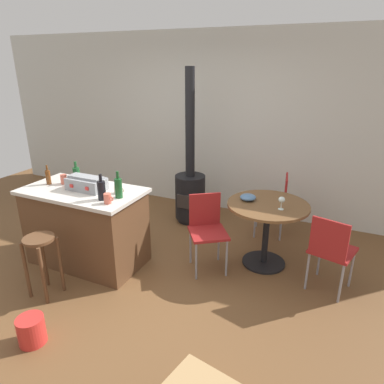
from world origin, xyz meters
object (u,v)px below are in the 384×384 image
folding_chair_left (331,249)px  toolbox (87,183)px  wine_glass (282,200)px  cup_0 (108,198)px  bottle_0 (77,175)px  plastic_bucket (31,330)px  folding_chair_far (207,226)px  cup_2 (118,190)px  folding_chair_near (276,200)px  dining_table (267,219)px  wood_stove (190,187)px  wooden_stool (41,255)px  kitchen_island (86,226)px  cup_1 (64,179)px  bottle_2 (102,190)px  serving_bowl (248,197)px  bottle_1 (118,188)px  bottle_3 (48,177)px

folding_chair_left → toolbox: 2.67m
wine_glass → cup_0: bearing=-149.2°
bottle_0 → plastic_bucket: bearing=-65.6°
folding_chair_far → bottle_0: (-1.51, -0.33, 0.50)m
wine_glass → bottle_0: bearing=-165.9°
cup_2 → plastic_bucket: bearing=-90.4°
folding_chair_near → bottle_0: bottle_0 is taller
dining_table → wood_stove: wood_stove is taller
cup_0 → plastic_bucket: cup_0 is taller
wooden_stool → plastic_bucket: wooden_stool is taller
bottle_0 → kitchen_island: bearing=-37.8°
folding_chair_left → cup_0: (-2.11, -0.76, 0.46)m
folding_chair_left → cup_1: size_ratio=7.74×
kitchen_island → toolbox: toolbox is taller
bottle_2 → cup_2: bearing=79.7°
wooden_stool → dining_table: dining_table is taller
folding_chair_near → cup_2: size_ratio=7.09×
dining_table → folding_chair_near: (-0.07, 0.80, -0.08)m
serving_bowl → plastic_bucket: (-1.24, -2.07, -0.68)m
wooden_stool → bottle_1: (0.50, 0.66, 0.56)m
folding_chair_far → cup_0: 1.15m
bottle_2 → cup_2: bottle_2 is taller
kitchen_island → toolbox: size_ratio=3.20×
plastic_bucket → toolbox: bearing=106.6°
wooden_stool → folding_chair_far: 1.74m
dining_table → serving_bowl: size_ratio=5.07×
folding_chair_far → bottle_1: size_ratio=3.01×
wood_stove → plastic_bucket: wood_stove is taller
cup_1 → wine_glass: size_ratio=0.77×
folding_chair_far → bottle_0: size_ratio=3.29×
cup_1 → bottle_1: bearing=-6.6°
dining_table → bottle_0: size_ratio=3.49×
kitchen_island → cup_1: size_ratio=12.40×
bottle_3 → serving_bowl: bearing=21.5°
cup_2 → serving_bowl: cup_2 is taller
folding_chair_far → toolbox: bearing=-160.0°
wine_glass → serving_bowl: 0.42m
dining_table → wine_glass: bearing=-31.3°
folding_chair_far → cup_0: bearing=-139.4°
cup_0 → cup_1: cup_1 is taller
dining_table → toolbox: toolbox is taller
folding_chair_left → wood_stove: bearing=154.2°
plastic_bucket → bottle_2: bearing=91.7°
dining_table → plastic_bucket: bearing=-125.8°
bottle_3 → plastic_bucket: bottle_3 is taller
cup_0 → serving_bowl: 1.56m
toolbox → cup_0: (0.46, -0.23, -0.02)m
wooden_stool → bottle_3: 1.00m
bottle_1 → wine_glass: bearing=25.8°
dining_table → serving_bowl: (-0.24, 0.01, 0.22)m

